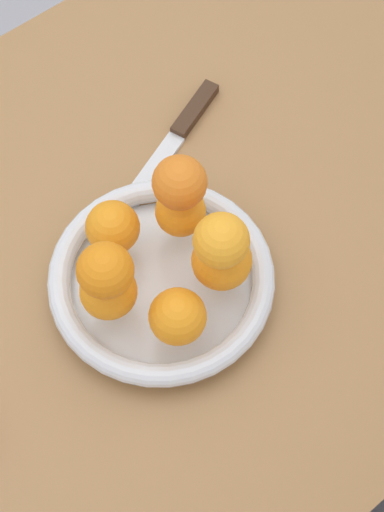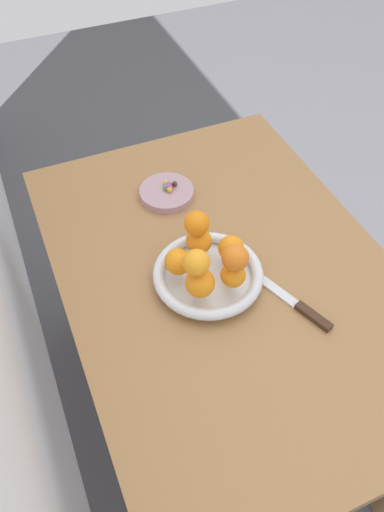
% 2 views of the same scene
% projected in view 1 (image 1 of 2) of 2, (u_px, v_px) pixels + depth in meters
% --- Properties ---
extents(ground_plane, '(6.00, 6.00, 0.00)m').
position_uv_depth(ground_plane, '(154.00, 426.00, 1.57)').
color(ground_plane, '#4C4C51').
extents(dining_table, '(1.10, 0.76, 0.74)m').
position_uv_depth(dining_table, '(131.00, 290.00, 0.99)').
color(dining_table, '#9E7042').
rests_on(dining_table, ground_plane).
extents(fruit_bowl, '(0.25, 0.25, 0.04)m').
position_uv_depth(fruit_bowl, '(161.00, 280.00, 0.87)').
color(fruit_bowl, silver).
rests_on(fruit_bowl, dining_table).
extents(orange_0, '(0.06, 0.06, 0.06)m').
position_uv_depth(orange_0, '(113.00, 227.00, 0.85)').
color(orange_0, orange).
rests_on(orange_0, fruit_bowl).
extents(orange_1, '(0.06, 0.06, 0.06)m').
position_uv_depth(orange_1, '(108.00, 291.00, 0.81)').
color(orange_1, orange).
rests_on(orange_1, fruit_bowl).
extents(orange_2, '(0.06, 0.06, 0.06)m').
position_uv_depth(orange_2, '(178.00, 316.00, 0.80)').
color(orange_2, orange).
rests_on(orange_2, fruit_bowl).
extents(orange_3, '(0.07, 0.07, 0.07)m').
position_uv_depth(orange_3, '(222.00, 260.00, 0.83)').
color(orange_3, orange).
rests_on(orange_3, fruit_bowl).
extents(orange_4, '(0.06, 0.06, 0.06)m').
position_uv_depth(orange_4, '(180.00, 211.00, 0.86)').
color(orange_4, orange).
rests_on(orange_4, fruit_bowl).
extents(orange_5, '(0.06, 0.06, 0.06)m').
position_uv_depth(orange_5, '(105.00, 270.00, 0.76)').
color(orange_5, orange).
rests_on(orange_5, orange_1).
extents(orange_6, '(0.06, 0.06, 0.06)m').
position_uv_depth(orange_6, '(221.00, 241.00, 0.77)').
color(orange_6, orange).
rests_on(orange_6, orange_3).
extents(orange_7, '(0.06, 0.06, 0.06)m').
position_uv_depth(orange_7, '(180.00, 183.00, 0.81)').
color(orange_7, orange).
rests_on(orange_7, orange_4).
extents(knife, '(0.25, 0.11, 0.01)m').
position_uv_depth(knife, '(170.00, 145.00, 0.98)').
color(knife, '#3F2819').
rests_on(knife, dining_table).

